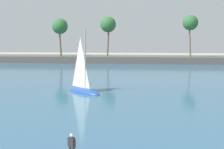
{
  "coord_description": "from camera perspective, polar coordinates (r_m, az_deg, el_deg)",
  "views": [
    {
      "loc": [
        1.68,
        -10.32,
        7.23
      ],
      "look_at": [
        -0.2,
        10.78,
        4.72
      ],
      "focal_mm": 52.19,
      "sensor_mm": 36.0,
      "label": 1
    }
  ],
  "objects": [
    {
      "name": "palm_headland",
      "position": [
        86.77,
        5.62,
        4.13
      ],
      "size": [
        84.5,
        7.07,
        12.65
      ],
      "color": "#514C47",
      "rests_on": "ground"
    },
    {
      "name": "person_at_waterline",
      "position": [
        19.35,
        -7.08,
        -12.41
      ],
      "size": [
        0.52,
        0.31,
        1.67
      ],
      "color": "#23232D",
      "rests_on": "ground"
    },
    {
      "name": "sea",
      "position": [
        72.79,
        3.75,
        1.07
      ],
      "size": [
        220.0,
        108.65,
        0.06
      ],
      "primitive_type": "cube",
      "color": "#33607F",
      "rests_on": "ground"
    },
    {
      "name": "sailboat_near_shore",
      "position": [
        41.69,
        -5.02,
        -2.07
      ],
      "size": [
        5.6,
        5.48,
        8.74
      ],
      "color": "#234793",
      "rests_on": "sea"
    }
  ]
}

